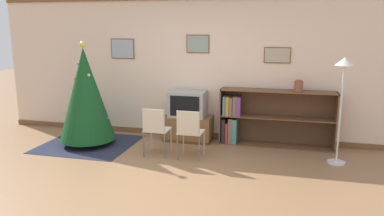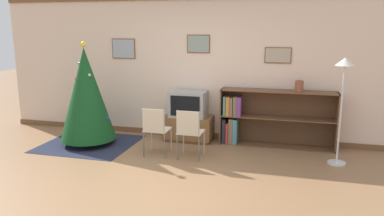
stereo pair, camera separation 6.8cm
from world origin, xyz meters
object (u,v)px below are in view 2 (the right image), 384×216
Objects in this scene: folding_chair_right at (189,131)px; standing_lamp at (343,83)px; christmas_tree at (86,94)px; folding_chair_left at (156,128)px; bookshelf at (259,118)px; television at (188,104)px; tv_console at (188,128)px; vase at (299,86)px.

standing_lamp is (2.30, 0.38, 0.81)m from folding_chair_right.
christmas_tree is 2.26× the size of folding_chair_left.
christmas_tree is 0.92× the size of bookshelf.
folding_chair_left and folding_chair_right have the same top height.
television is at bearing 73.54° from folding_chair_left.
folding_chair_right is at bearing -170.63° from standing_lamp.
folding_chair_right is 1.47m from bookshelf.
standing_lamp is (2.59, -0.60, 1.04)m from tv_console.
folding_chair_right is at bearing -133.57° from bookshelf.
christmas_tree is at bearing -157.99° from television.
vase is 0.12× the size of standing_lamp.
television is 1.05m from folding_chair_right.
christmas_tree is 1.12× the size of standing_lamp.
folding_chair_right reaches higher than tv_console.
bookshelf is (1.30, 0.08, -0.21)m from television.
folding_chair_left is at bearing -106.42° from tv_console.
standing_lamp is (0.62, -0.62, 0.16)m from vase.
folding_chair_right is at bearing -73.54° from television.
standing_lamp reaches higher than folding_chair_right.
christmas_tree reaches higher than standing_lamp.
bookshelf is 0.91m from vase.
vase is at bearing 0.56° from television.
folding_chair_left is at bearing -172.49° from standing_lamp.
vase is at bearing 30.80° from folding_chair_right.
tv_console is at bearing 73.58° from folding_chair_left.
television is 1.05m from folding_chair_left.
bookshelf reaches higher than television.
vase is (1.68, 1.00, 0.65)m from folding_chair_right.
television is (1.71, 0.69, -0.22)m from christmas_tree.
folding_chair_right is (2.00, -0.29, -0.46)m from christmas_tree.
television is 2.01m from vase.
television reaches higher than folding_chair_right.
folding_chair_right is 2.47m from standing_lamp.
television is 1.32m from bookshelf.
tv_console is at bearing 22.09° from christmas_tree.
standing_lamp reaches higher than bookshelf.
tv_console is 0.47m from television.
folding_chair_left is at bearing 180.00° from folding_chair_right.
christmas_tree is at bearing -157.91° from tv_console.
vase is at bearing -5.44° from bookshelf.
folding_chair_left is 0.58m from folding_chair_right.
standing_lamp is at bearing -27.93° from bookshelf.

